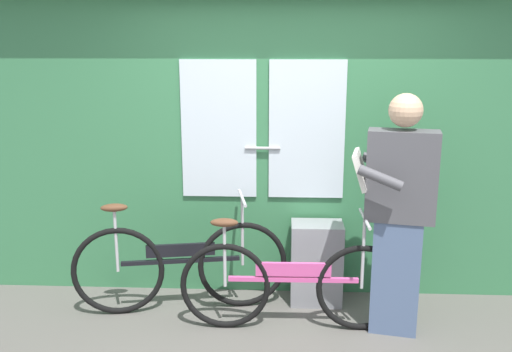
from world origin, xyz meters
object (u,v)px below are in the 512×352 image
(bicycle_leaning_behind, at_px, (292,284))
(passenger_reading_newspaper, at_px, (398,211))
(trash_bin_by_wall, at_px, (316,263))
(bicycle_near_door, at_px, (180,265))

(bicycle_leaning_behind, bearing_deg, passenger_reading_newspaper, 0.25)
(trash_bin_by_wall, bearing_deg, bicycle_near_door, -169.38)
(bicycle_near_door, bearing_deg, bicycle_leaning_behind, -26.78)
(bicycle_leaning_behind, bearing_deg, trash_bin_by_wall, 65.08)
(bicycle_near_door, distance_m, bicycle_leaning_behind, 0.90)
(bicycle_near_door, xyz_separation_m, bicycle_leaning_behind, (0.87, -0.26, -0.02))
(bicycle_near_door, bearing_deg, trash_bin_by_wall, 0.28)
(trash_bin_by_wall, bearing_deg, bicycle_leaning_behind, -114.14)
(bicycle_near_door, height_order, bicycle_leaning_behind, bicycle_near_door)
(bicycle_near_door, relative_size, bicycle_leaning_behind, 1.00)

